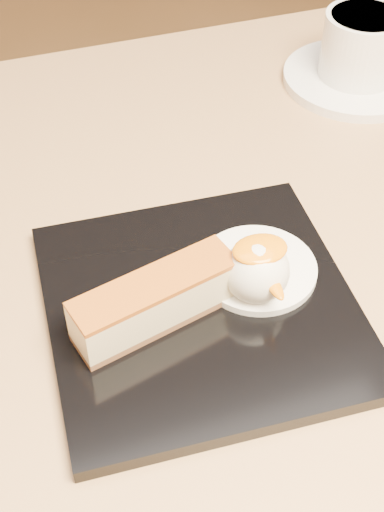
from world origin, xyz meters
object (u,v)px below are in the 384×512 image
object	(u,v)px
dessert_plate	(201,307)
ice_cream_scoop	(257,271)
cheesecake	(156,301)
coffee_cup	(363,44)
table	(256,401)
saucer	(355,78)

from	to	relation	value
dessert_plate	ice_cream_scoop	world-z (taller)	ice_cream_scoop
cheesecake	coffee_cup	bearing A→B (deg)	26.51
cheesecake	table	bearing A→B (deg)	-7.20
cheesecake	ice_cream_scoop	distance (m)	0.08
cheesecake	ice_cream_scoop	size ratio (longest dim) A/B	2.62
cheesecake	saucer	world-z (taller)	cheesecake
table	dessert_plate	distance (m)	0.17
ice_cream_scoop	cheesecake	bearing A→B (deg)	-180.00
table	ice_cream_scoop	world-z (taller)	ice_cream_scoop
cheesecake	coffee_cup	distance (m)	0.38
dessert_plate	coffee_cup	size ratio (longest dim) A/B	2.05
dessert_plate	saucer	world-z (taller)	dessert_plate
dessert_plate	ice_cream_scoop	bearing A→B (deg)	-7.13
cheesecake	ice_cream_scoop	xyz separation A→B (m)	(0.07, 0.00, 0.00)
dessert_plate	cheesecake	xyz separation A→B (m)	(-0.03, -0.01, 0.03)
table	cheesecake	world-z (taller)	cheesecake
table	ice_cream_scoop	xyz separation A→B (m)	(-0.02, -0.01, 0.19)
table	coffee_cup	xyz separation A→B (m)	(0.20, 0.24, 0.20)
table	dessert_plate	size ratio (longest dim) A/B	3.64
dessert_plate	cheesecake	world-z (taller)	cheesecake
table	cheesecake	size ratio (longest dim) A/B	6.43
table	saucer	size ratio (longest dim) A/B	5.33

